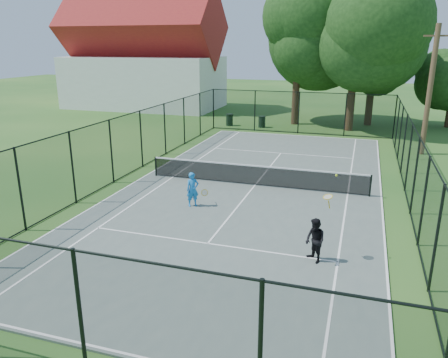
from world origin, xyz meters
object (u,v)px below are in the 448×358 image
(tennis_net, at_px, (255,174))
(trash_bin_right, at_px, (262,122))
(utility_pole, at_px, (430,90))
(trash_bin_left, at_px, (229,120))
(player_black, at_px, (315,240))
(player_blue, at_px, (193,189))

(tennis_net, bearing_deg, trash_bin_right, 101.82)
(tennis_net, relative_size, utility_pole, 1.37)
(trash_bin_right, bearing_deg, trash_bin_left, -179.33)
(tennis_net, relative_size, trash_bin_right, 11.44)
(trash_bin_right, bearing_deg, utility_pole, -26.69)
(trash_bin_left, distance_m, trash_bin_right, 2.63)
(trash_bin_left, xyz_separation_m, player_black, (9.09, -21.04, 0.27))
(tennis_net, height_order, player_black, player_black)
(tennis_net, distance_m, player_black, 7.40)
(tennis_net, xyz_separation_m, trash_bin_right, (-3.04, 14.51, -0.13))
(utility_pole, xyz_separation_m, player_blue, (-9.66, -12.32, -2.98))
(tennis_net, xyz_separation_m, player_blue, (-1.74, -3.32, 0.17))
(tennis_net, distance_m, trash_bin_right, 14.82)
(tennis_net, xyz_separation_m, trash_bin_left, (-5.67, 14.48, -0.10))
(player_black, bearing_deg, tennis_net, 117.55)
(player_blue, bearing_deg, trash_bin_left, 102.47)
(trash_bin_left, bearing_deg, tennis_net, -68.61)
(trash_bin_right, bearing_deg, tennis_net, -78.18)
(trash_bin_left, bearing_deg, player_blue, -77.53)
(trash_bin_left, bearing_deg, utility_pole, -21.95)
(trash_bin_right, xyz_separation_m, utility_pole, (10.96, -5.51, 3.28))
(trash_bin_right, xyz_separation_m, player_black, (6.46, -21.07, 0.29))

